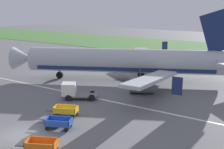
{
  "coord_description": "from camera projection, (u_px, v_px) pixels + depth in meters",
  "views": [
    {
      "loc": [
        21.28,
        -16.74,
        11.88
      ],
      "look_at": [
        0.36,
        15.05,
        2.8
      ],
      "focal_mm": 48.27,
      "sensor_mm": 36.0,
      "label": 1
    }
  ],
  "objects": [
    {
      "name": "baggage_cart_third_in_row",
      "position": [
        59.0,
        123.0,
        29.01
      ],
      "size": [
        3.56,
        2.25,
        1.07
      ],
      "color": "#234CB2",
      "rests_on": "ground"
    },
    {
      "name": "grass_strip",
      "position": [
        210.0,
        50.0,
        78.38
      ],
      "size": [
        220.0,
        28.0,
        0.06
      ],
      "primitive_type": "cube",
      "color": "#477A38",
      "rests_on": "ground"
    },
    {
      "name": "ground_plane",
      "position": [
        19.0,
        135.0,
        27.74
      ],
      "size": [
        220.0,
        220.0,
        0.0
      ],
      "primitive_type": "plane",
      "color": "slate"
    },
    {
      "name": "apron_stripe",
      "position": [
        100.0,
        99.0,
        38.14
      ],
      "size": [
        120.0,
        0.36,
        0.01
      ],
      "primitive_type": "cube",
      "color": "silver",
      "rests_on": "ground"
    },
    {
      "name": "baggage_cart_fourth_in_row",
      "position": [
        66.0,
        111.0,
        32.33
      ],
      "size": [
        3.55,
        2.28,
        1.07
      ],
      "color": "gold",
      "rests_on": "ground"
    },
    {
      "name": "service_truck_beside_carts",
      "position": [
        73.0,
        91.0,
        37.95
      ],
      "size": [
        4.69,
        4.02,
        2.1
      ],
      "color": "slate",
      "rests_on": "ground"
    },
    {
      "name": "baggage_cart_second_in_row",
      "position": [
        42.0,
        146.0,
        24.41
      ],
      "size": [
        3.51,
        2.36,
        1.07
      ],
      "color": "orange",
      "rests_on": "ground"
    },
    {
      "name": "airplane",
      "position": [
        131.0,
        61.0,
        46.5
      ],
      "size": [
        35.24,
        29.04,
        11.34
      ],
      "color": "#B2B7BC",
      "rests_on": "ground"
    }
  ]
}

